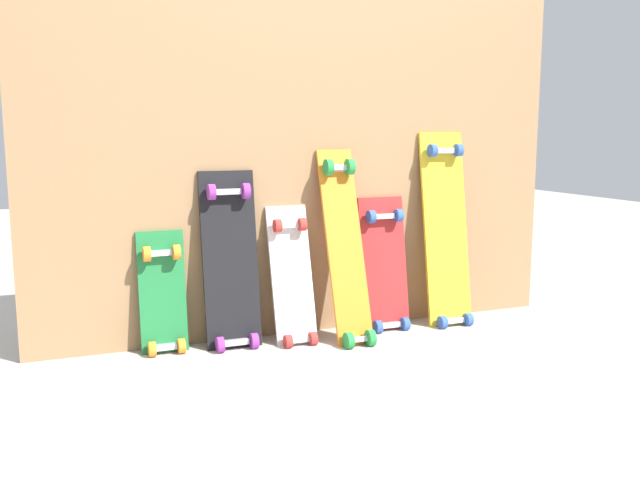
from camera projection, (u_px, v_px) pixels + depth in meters
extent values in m
plane|color=#B2AAA0|center=(314.00, 334.00, 3.13)|extent=(12.00, 12.00, 0.00)
cube|color=#99724C|center=(308.00, 143.00, 3.06)|extent=(2.45, 0.04, 1.71)
cube|color=#1E7238|center=(163.00, 299.00, 2.86)|extent=(0.19, 0.08, 0.57)
cube|color=#B7B7BF|center=(166.00, 347.00, 2.84)|extent=(0.09, 0.04, 0.03)
cube|color=#B7B7BF|center=(161.00, 253.00, 2.83)|extent=(0.09, 0.04, 0.03)
cylinder|color=orange|center=(152.00, 349.00, 2.81)|extent=(0.03, 0.06, 0.06)
cylinder|color=orange|center=(181.00, 346.00, 2.85)|extent=(0.03, 0.06, 0.06)
cylinder|color=orange|center=(147.00, 254.00, 2.79)|extent=(0.03, 0.06, 0.06)
cylinder|color=orange|center=(176.00, 252.00, 2.83)|extent=(0.03, 0.06, 0.06)
cube|color=black|center=(231.00, 267.00, 2.92)|extent=(0.24, 0.13, 0.81)
cube|color=#B7B7BF|center=(236.00, 342.00, 2.90)|extent=(0.11, 0.04, 0.03)
cube|color=#B7B7BF|center=(228.00, 192.00, 2.89)|extent=(0.11, 0.04, 0.03)
cylinder|color=purple|center=(220.00, 345.00, 2.86)|extent=(0.03, 0.07, 0.07)
cylinder|color=purple|center=(254.00, 341.00, 2.91)|extent=(0.03, 0.07, 0.07)
cylinder|color=purple|center=(211.00, 192.00, 2.85)|extent=(0.03, 0.07, 0.07)
cylinder|color=purple|center=(246.00, 191.00, 2.90)|extent=(0.03, 0.07, 0.07)
cube|color=silver|center=(292.00, 283.00, 3.00)|extent=(0.18, 0.19, 0.65)
cube|color=#B7B7BF|center=(299.00, 340.00, 2.96)|extent=(0.08, 0.04, 0.03)
cube|color=#B7B7BF|center=(289.00, 226.00, 3.00)|extent=(0.08, 0.04, 0.03)
cylinder|color=red|center=(288.00, 341.00, 2.92)|extent=(0.03, 0.06, 0.06)
cylinder|color=red|center=(313.00, 338.00, 2.96)|extent=(0.03, 0.06, 0.06)
cylinder|color=red|center=(277.00, 226.00, 2.96)|extent=(0.03, 0.06, 0.06)
cylinder|color=red|center=(302.00, 224.00, 3.00)|extent=(0.03, 0.06, 0.06)
cube|color=orange|center=(345.00, 253.00, 3.02)|extent=(0.16, 0.30, 0.89)
cube|color=#B7B7BF|center=(358.00, 339.00, 2.94)|extent=(0.07, 0.04, 0.03)
cube|color=#B7B7BF|center=(338.00, 168.00, 3.04)|extent=(0.07, 0.04, 0.03)
cylinder|color=#268C3F|center=(349.00, 340.00, 2.91)|extent=(0.03, 0.07, 0.07)
cylinder|color=#268C3F|center=(370.00, 338.00, 2.95)|extent=(0.03, 0.07, 0.07)
cylinder|color=#268C3F|center=(328.00, 167.00, 3.01)|extent=(0.03, 0.07, 0.07)
cylinder|color=#268C3F|center=(350.00, 167.00, 3.04)|extent=(0.03, 0.07, 0.07)
cube|color=#B22626|center=(384.00, 271.00, 3.20)|extent=(0.22, 0.13, 0.67)
cube|color=#B7B7BF|center=(390.00, 325.00, 3.17)|extent=(0.10, 0.04, 0.03)
cube|color=#B7B7BF|center=(383.00, 216.00, 3.17)|extent=(0.10, 0.04, 0.03)
cylinder|color=#3359B2|center=(378.00, 327.00, 3.13)|extent=(0.03, 0.06, 0.06)
cylinder|color=#3359B2|center=(405.00, 324.00, 3.18)|extent=(0.03, 0.06, 0.06)
cylinder|color=#3359B2|center=(371.00, 217.00, 3.13)|extent=(0.03, 0.06, 0.06)
cylinder|color=#3359B2|center=(398.00, 215.00, 3.18)|extent=(0.03, 0.06, 0.06)
cube|color=gold|center=(446.00, 236.00, 3.27)|extent=(0.22, 0.17, 0.97)
cube|color=#B7B7BF|center=(453.00, 321.00, 3.25)|extent=(0.10, 0.04, 0.03)
cube|color=#B7B7BF|center=(444.00, 151.00, 3.24)|extent=(0.10, 0.04, 0.03)
cylinder|color=#3359B2|center=(442.00, 322.00, 3.20)|extent=(0.03, 0.06, 0.06)
cylinder|color=#3359B2|center=(468.00, 319.00, 3.26)|extent=(0.03, 0.06, 0.06)
cylinder|color=#3359B2|center=(433.00, 151.00, 3.20)|extent=(0.03, 0.06, 0.06)
cylinder|color=#3359B2|center=(458.00, 150.00, 3.25)|extent=(0.03, 0.06, 0.06)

